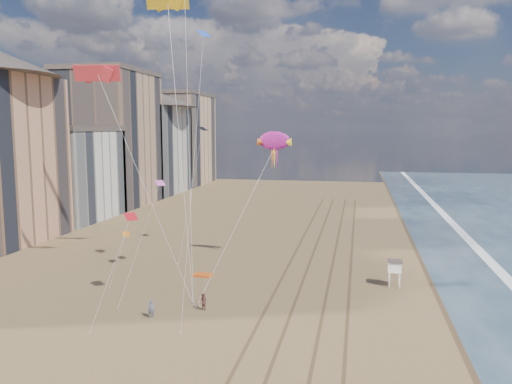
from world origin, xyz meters
TOP-DOWN VIEW (x-y plane):
  - wet_sand at (19.00, 40.00)m, footprint 260.00×260.00m
  - foam at (23.20, 40.00)m, footprint 260.00×260.00m
  - tracks at (2.55, 30.00)m, footprint 7.68×120.00m
  - buildings at (-45.73, 65.59)m, footprint 34.72×131.35m
  - lifeguard_stand at (10.78, 25.00)m, footprint 1.55×1.55m
  - grounded_kite at (-10.05, 24.57)m, footprint 2.17×1.49m
  - show_kite at (-2.97, 30.65)m, footprint 4.36×8.47m
  - kite_flyer_a at (-10.62, 11.66)m, footprint 0.69×0.61m
  - kite_flyer_b at (-6.70, 14.26)m, footprint 0.97×0.91m
  - small_kites at (-13.50, 23.95)m, footprint 13.65×21.44m

SIDE VIEW (x-z plane):
  - wet_sand at x=19.00m, z-range 0.00..0.00m
  - foam at x=23.20m, z-range 0.00..0.00m
  - tracks at x=2.55m, z-range 0.00..0.01m
  - grounded_kite at x=-10.05m, z-range 0.00..0.24m
  - kite_flyer_b at x=-6.70m, z-range 0.00..1.59m
  - kite_flyer_a at x=-10.62m, z-range 0.00..1.60m
  - lifeguard_stand at x=10.78m, z-range 0.76..3.55m
  - buildings at x=-45.73m, z-range -0.95..28.05m
  - small_kites at x=-13.50m, z-range 2.83..24.98m
  - show_kite at x=-2.97m, z-range 4.08..25.94m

